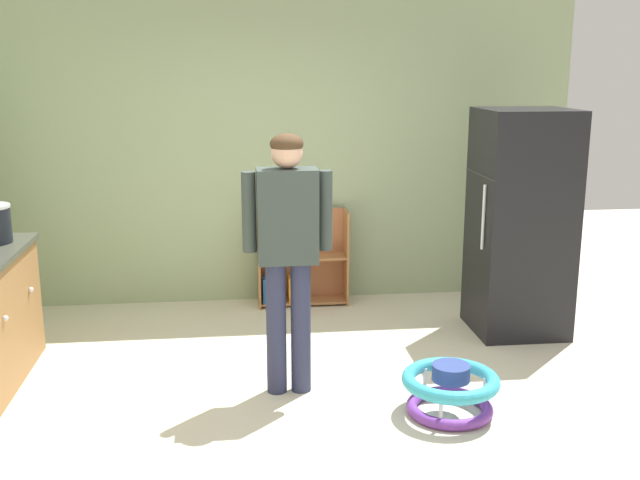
# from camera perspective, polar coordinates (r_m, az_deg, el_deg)

# --- Properties ---
(ground_plane) EXTENTS (12.00, 12.00, 0.00)m
(ground_plane) POSITION_cam_1_polar(r_m,az_deg,el_deg) (4.82, -0.79, -12.74)
(ground_plane) COLOR beige
(ground_plane) RESTS_ON ground
(back_wall) EXTENTS (5.20, 0.06, 2.70)m
(back_wall) POSITION_cam_1_polar(r_m,az_deg,el_deg) (6.70, -2.86, 6.73)
(back_wall) COLOR #9AAD82
(back_wall) RESTS_ON ground
(refrigerator) EXTENTS (0.73, 0.68, 1.78)m
(refrigerator) POSITION_cam_1_polar(r_m,az_deg,el_deg) (6.11, 15.03, 1.27)
(refrigerator) COLOR black
(refrigerator) RESTS_ON ground
(bookshelf) EXTENTS (0.80, 0.28, 0.85)m
(bookshelf) POSITION_cam_1_polar(r_m,az_deg,el_deg) (6.71, -1.83, -1.84)
(bookshelf) COLOR #A46C3E
(bookshelf) RESTS_ON ground
(standing_person) EXTENTS (0.57, 0.22, 1.70)m
(standing_person) POSITION_cam_1_polar(r_m,az_deg,el_deg) (4.74, -2.48, -0.06)
(standing_person) COLOR #2D324F
(standing_person) RESTS_ON ground
(baby_walker) EXTENTS (0.60, 0.60, 0.32)m
(baby_walker) POSITION_cam_1_polar(r_m,az_deg,el_deg) (4.77, 9.89, -11.14)
(baby_walker) COLOR purple
(baby_walker) RESTS_ON ground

